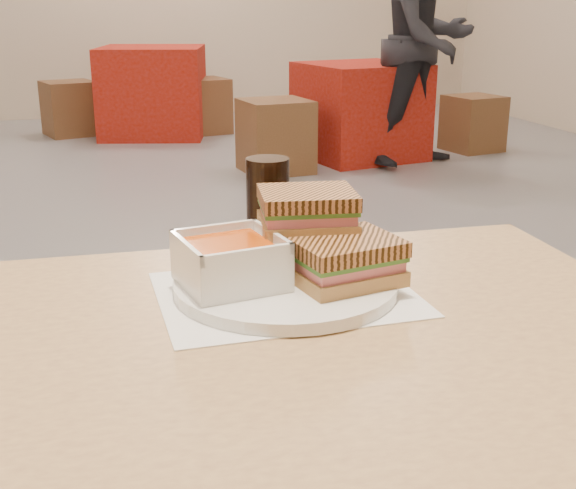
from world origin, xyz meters
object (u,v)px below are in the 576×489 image
object	(u,v)px
cola_glass	(268,204)
bg_table_1	(360,111)
bg_table_2	(153,92)
patron_b	(429,40)
panini_lower	(344,260)
bg_chair_1r	(473,123)
bg_chair_2r	(202,106)
bg_chair_1l	(276,136)
plate	(286,284)
main_table	(191,432)
bg_chair_2l	(70,108)
soup_bowl	(231,263)

from	to	relation	value
cola_glass	bg_table_1	bearing A→B (deg)	67.40
bg_table_2	patron_b	distance (m)	2.52
panini_lower	cola_glass	world-z (taller)	cola_glass
bg_chair_1r	bg_chair_2r	xyz separation A→B (m)	(-1.91, 1.40, 0.03)
bg_table_1	bg_chair_1l	size ratio (longest dim) A/B	1.89
plate	bg_table_2	size ratio (longest dim) A/B	0.29
main_table	bg_table_2	size ratio (longest dim) A/B	1.19
bg_chair_2r	bg_table_2	bearing A→B (deg)	-177.79
plate	bg_chair_1l	bearing A→B (deg)	75.72
bg_table_1	bg_chair_1r	size ratio (longest dim) A/B	2.07
bg_table_2	bg_chair_2l	world-z (taller)	bg_table_2
plate	bg_table_2	world-z (taller)	plate
bg_chair_1r	soup_bowl	bearing A→B (deg)	-122.49
soup_bowl	bg_chair_2l	world-z (taller)	soup_bowl
plate	bg_chair_2l	world-z (taller)	plate
main_table	panini_lower	distance (m)	0.29
panini_lower	plate	bearing A→B (deg)	158.72
bg_chair_1l	bg_chair_2l	size ratio (longest dim) A/B	0.95
bg_table_1	bg_chair_1l	world-z (taller)	bg_table_1
soup_bowl	bg_chair_2l	size ratio (longest dim) A/B	0.28
plate	patron_b	xyz separation A→B (m)	(2.11, 3.98, 0.10)
panini_lower	bg_table_1	distance (m)	4.71
bg_chair_2l	bg_chair_2r	size ratio (longest dim) A/B	1.01
main_table	cola_glass	bearing A→B (deg)	61.17
plate	bg_chair_2r	world-z (taller)	plate
panini_lower	bg_table_1	xyz separation A→B (m)	(1.68, 4.37, -0.45)
soup_bowl	cola_glass	bearing A→B (deg)	62.64
main_table	bg_chair_1l	distance (m)	4.34
soup_bowl	bg_chair_1r	distance (m)	5.20
plate	panini_lower	xyz separation A→B (m)	(0.07, -0.03, 0.04)
bg_table_2	plate	bearing A→B (deg)	-93.77
bg_chair_1l	patron_b	size ratio (longest dim) A/B	0.28
panini_lower	main_table	bearing A→B (deg)	-156.05
cola_glass	soup_bowl	bearing A→B (deg)	-117.36
cola_glass	bg_chair_1r	xyz separation A→B (m)	(2.68, 4.17, -0.61)
bg_table_1	bg_table_2	xyz separation A→B (m)	(-1.38, 1.40, 0.03)
panini_lower	bg_chair_2l	size ratio (longest dim) A/B	0.30
bg_table_1	bg_chair_2l	bearing A→B (deg)	142.48
plate	cola_glass	bearing A→B (deg)	83.07
bg_table_1	bg_chair_2r	size ratio (longest dim) A/B	1.81
bg_chair_2l	cola_glass	bearing A→B (deg)	-86.50
main_table	bg_table_2	xyz separation A→B (m)	(0.53, 5.87, -0.26)
plate	soup_bowl	bearing A→B (deg)	179.53
bg_chair_1r	panini_lower	bearing A→B (deg)	-120.94
bg_chair_1l	plate	bearing A→B (deg)	-104.28
main_table	cola_glass	distance (m)	0.40
soup_bowl	main_table	bearing A→B (deg)	-120.91
main_table	panini_lower	world-z (taller)	panini_lower
bg_chair_2l	bg_chair_2r	world-z (taller)	bg_chair_2r
cola_glass	bg_chair_2r	bearing A→B (deg)	82.10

